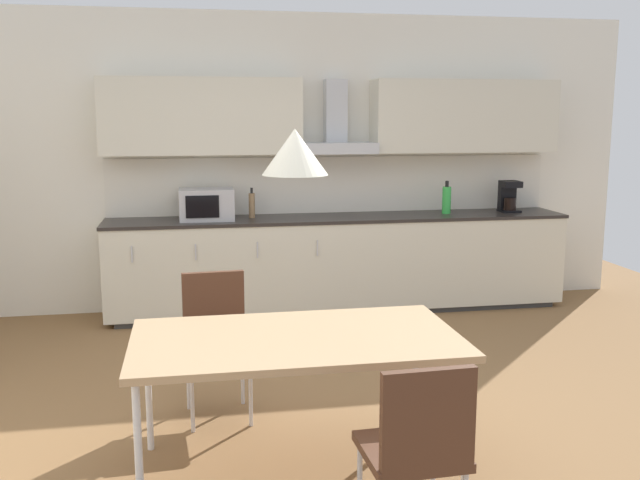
% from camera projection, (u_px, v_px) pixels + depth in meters
% --- Properties ---
extents(ground_plane, '(8.86, 8.37, 0.02)m').
position_uv_depth(ground_plane, '(319.00, 428.00, 4.23)').
color(ground_plane, brown).
extents(wall_back, '(7.08, 0.10, 2.75)m').
position_uv_depth(wall_back, '(266.00, 162.00, 6.74)').
color(wall_back, silver).
rests_on(wall_back, ground_plane).
extents(kitchen_counter, '(4.27, 0.63, 0.89)m').
position_uv_depth(kitchen_counter, '(339.00, 263.00, 6.67)').
color(kitchen_counter, '#333333').
rests_on(kitchen_counter, ground_plane).
extents(backsplash_tile, '(4.25, 0.02, 0.53)m').
position_uv_depth(backsplash_tile, '(334.00, 185.00, 6.83)').
color(backsplash_tile, silver).
rests_on(backsplash_tile, kitchen_counter).
extents(upper_wall_cabinets, '(4.25, 0.40, 0.68)m').
position_uv_depth(upper_wall_cabinets, '(337.00, 117.00, 6.57)').
color(upper_wall_cabinets, beige).
extents(microwave, '(0.48, 0.35, 0.28)m').
position_uv_depth(microwave, '(207.00, 204.00, 6.36)').
color(microwave, '#ADADB2').
rests_on(microwave, kitchen_counter).
extents(coffee_maker, '(0.18, 0.19, 0.30)m').
position_uv_depth(coffee_maker, '(509.00, 196.00, 6.89)').
color(coffee_maker, black).
rests_on(coffee_maker, kitchen_counter).
extents(bottle_green, '(0.08, 0.08, 0.31)m').
position_uv_depth(bottle_green, '(447.00, 200.00, 6.76)').
color(bottle_green, green).
rests_on(bottle_green, kitchen_counter).
extents(bottle_brown, '(0.06, 0.06, 0.28)m').
position_uv_depth(bottle_brown, '(252.00, 205.00, 6.48)').
color(bottle_brown, brown).
rests_on(bottle_brown, kitchen_counter).
extents(dining_table, '(1.63, 0.90, 0.73)m').
position_uv_depth(dining_table, '(296.00, 344.00, 3.57)').
color(dining_table, tan).
rests_on(dining_table, ground_plane).
extents(chair_near_right, '(0.42, 0.42, 0.87)m').
position_uv_depth(chair_near_right, '(418.00, 441.00, 2.85)').
color(chair_near_right, '#4C2D1E').
rests_on(chair_near_right, ground_plane).
extents(chair_far_left, '(0.43, 0.43, 0.87)m').
position_uv_depth(chair_far_left, '(216.00, 329.00, 4.34)').
color(chair_far_left, '#4C2D1E').
rests_on(chair_far_left, ground_plane).
extents(pendant_lamp, '(0.32, 0.32, 0.22)m').
position_uv_depth(pendant_lamp, '(295.00, 152.00, 3.40)').
color(pendant_lamp, silver).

